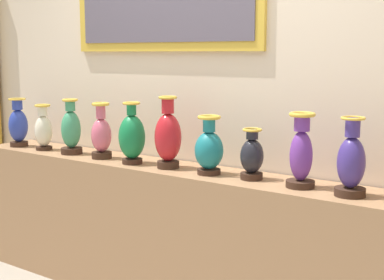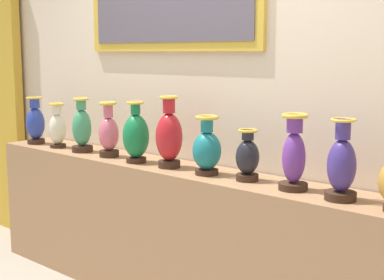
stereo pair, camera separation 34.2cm
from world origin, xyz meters
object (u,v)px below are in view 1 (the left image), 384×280
Objects in this scene: vase_cobalt at (18,125)px; vase_onyx at (252,156)px; vase_teal at (209,149)px; vase_violet at (301,154)px; vase_indigo at (351,163)px; vase_jade at (71,130)px; vase_rose at (101,135)px; vase_ivory at (43,130)px; vase_crimson at (168,137)px; vase_emerald at (132,137)px.

vase_onyx is at bearing 1.48° from vase_cobalt.
vase_violet is (0.58, 0.01, 0.03)m from vase_teal.
vase_indigo reaches higher than vase_onyx.
vase_rose is (0.30, 0.00, -0.01)m from vase_jade.
vase_crimson is (1.16, 0.02, 0.05)m from vase_ivory.
vase_indigo is (2.33, 0.01, 0.02)m from vase_ivory.
vase_crimson is (0.28, 0.03, 0.02)m from vase_emerald.
vase_crimson is at bearing 179.49° from vase_indigo.
vase_emerald is (0.88, -0.01, 0.02)m from vase_ivory.
vase_emerald is at bearing -0.53° from vase_ivory.
vase_indigo is at bearing -0.66° from vase_teal.
vase_crimson is (0.57, 0.01, 0.03)m from vase_rose.
vase_rose is at bearing -179.47° from vase_teal.
vase_teal is 0.86m from vase_indigo.
vase_violet is at bearing -2.74° from vase_onyx.
vase_indigo is (2.04, -0.00, 0.00)m from vase_jade.
vase_teal is 0.87× the size of vase_violet.
vase_cobalt is at bearing -179.08° from vase_violet.
vase_violet is 0.28m from vase_indigo.
vase_violet is at bearing 175.06° from vase_indigo.
vase_rose is at bearing 0.99° from vase_cobalt.
vase_cobalt reaches higher than vase_onyx.
vase_emerald is 1.00× the size of vase_indigo.
vase_rose is 0.95× the size of vase_indigo.
vase_emerald reaches higher than vase_jade.
vase_ivory is at bearing -179.17° from vase_rose.
vase_violet is (2.05, 0.03, 0.03)m from vase_ivory.
vase_onyx is at bearing 1.85° from vase_rose.
vase_emerald is at bearing -177.58° from vase_teal.
vase_crimson reaches higher than vase_jade.
vase_crimson is at bearing 0.86° from vase_rose.
vase_indigo is (0.59, -0.04, 0.04)m from vase_onyx.
vase_ivory is 0.97× the size of vase_teal.
vase_crimson reaches higher than vase_onyx.
vase_emerald is 1.45m from vase_indigo.
vase_onyx is (1.45, 0.04, -0.04)m from vase_jade.
vase_indigo is (2.61, 0.01, 0.00)m from vase_cobalt.
vase_ivory is at bearing -178.35° from vase_jade.
vase_rose is 0.88m from vase_teal.
vase_jade reaches higher than vase_teal.
vase_crimson is 1.12× the size of vase_indigo.
vase_jade is 1.12× the size of vase_teal.
vase_crimson reaches higher than vase_violet.
vase_indigo is (1.17, -0.01, -0.03)m from vase_crimson.
vase_violet is (1.46, 0.02, 0.02)m from vase_rose.
vase_jade is at bearing 1.49° from vase_cobalt.
vase_ivory is 0.84× the size of vase_violet.
vase_crimson is at bearing 0.94° from vase_cobalt.
vase_teal is at bearing -178.58° from vase_violet.
vase_ivory reaches higher than vase_onyx.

